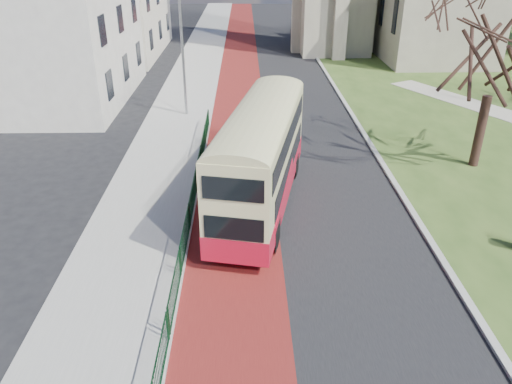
{
  "coord_description": "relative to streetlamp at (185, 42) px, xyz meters",
  "views": [
    {
      "loc": [
        -0.75,
        -12.8,
        10.11
      ],
      "look_at": [
        -0.39,
        3.15,
        2.0
      ],
      "focal_mm": 35.0,
      "sensor_mm": 36.0,
      "label": 1
    }
  ],
  "objects": [
    {
      "name": "ground",
      "position": [
        4.35,
        -18.0,
        -4.59
      ],
      "size": [
        160.0,
        160.0,
        0.0
      ],
      "primitive_type": "plane",
      "color": "black",
      "rests_on": "ground"
    },
    {
      "name": "road_carriageway",
      "position": [
        5.85,
        2.0,
        -4.59
      ],
      "size": [
        9.0,
        120.0,
        0.01
      ],
      "primitive_type": "cube",
      "color": "black",
      "rests_on": "ground"
    },
    {
      "name": "bus_lane",
      "position": [
        3.15,
        2.0,
        -4.59
      ],
      "size": [
        3.4,
        120.0,
        0.01
      ],
      "primitive_type": "cube",
      "color": "#591414",
      "rests_on": "ground"
    },
    {
      "name": "pavement_west",
      "position": [
        -0.65,
        2.0,
        -4.53
      ],
      "size": [
        4.0,
        120.0,
        0.12
      ],
      "primitive_type": "cube",
      "color": "gray",
      "rests_on": "ground"
    },
    {
      "name": "kerb_west",
      "position": [
        1.35,
        2.0,
        -4.53
      ],
      "size": [
        0.25,
        120.0,
        0.13
      ],
      "primitive_type": "cube",
      "color": "#999993",
      "rests_on": "ground"
    },
    {
      "name": "kerb_east",
      "position": [
        10.45,
        4.0,
        -4.53
      ],
      "size": [
        0.25,
        80.0,
        0.13
      ],
      "primitive_type": "cube",
      "color": "#999993",
      "rests_on": "ground"
    },
    {
      "name": "pedestrian_railing",
      "position": [
        1.4,
        -14.0,
        -4.04
      ],
      "size": [
        0.07,
        24.0,
        1.12
      ],
      "color": "#0B3219",
      "rests_on": "ground"
    },
    {
      "name": "street_block_near",
      "position": [
        -9.65,
        4.0,
        1.92
      ],
      "size": [
        10.3,
        14.3,
        13.0
      ],
      "color": "#BCB6A9",
      "rests_on": "ground"
    },
    {
      "name": "streetlamp",
      "position": [
        0.0,
        0.0,
        0.0
      ],
      "size": [
        2.13,
        0.18,
        8.0
      ],
      "color": "gray",
      "rests_on": "pavement_west"
    },
    {
      "name": "bus",
      "position": [
        4.22,
        -12.21,
        -2.21
      ],
      "size": [
        4.32,
        10.26,
        4.18
      ],
      "rotation": [
        0.0,
        0.0,
        -0.21
      ],
      "color": "#B01026",
      "rests_on": "ground"
    },
    {
      "name": "winter_tree_near",
      "position": [
        14.96,
        -8.23,
        1.73
      ],
      "size": [
        7.17,
        7.17,
        9.08
      ],
      "rotation": [
        0.0,
        0.0,
        -0.18
      ],
      "color": "#321E19",
      "rests_on": "grass_green"
    }
  ]
}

